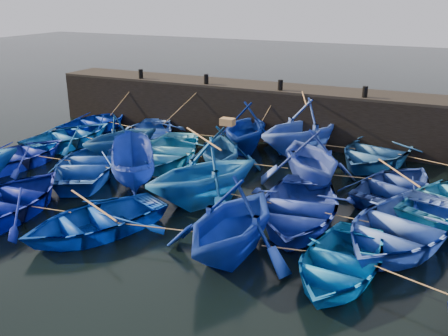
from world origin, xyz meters
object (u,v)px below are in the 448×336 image
at_px(boat_13, 21,155).
at_px(boat_0, 97,122).
at_px(boat_8, 168,151).
at_px(wooden_crate, 227,122).

bearing_deg(boat_13, boat_0, -75.17).
height_order(boat_0, boat_8, boat_8).
distance_m(boat_8, boat_13, 6.35).
height_order(boat_0, boat_13, boat_13).
bearing_deg(wooden_crate, boat_13, -161.33).
xyz_separation_m(boat_8, wooden_crate, (2.90, -0.11, 1.65)).
bearing_deg(wooden_crate, boat_0, 161.20).
bearing_deg(wooden_crate, boat_8, 177.74).
bearing_deg(boat_0, wooden_crate, 170.05).
bearing_deg(boat_8, boat_13, -167.41).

